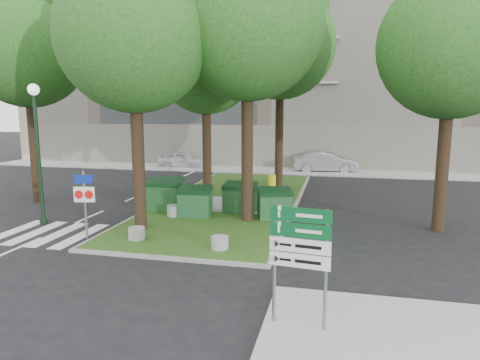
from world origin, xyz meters
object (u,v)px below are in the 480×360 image
(bollard_left, at_px, (137,233))
(tree_street_right, at_px, (456,31))
(tree_street_left, at_px, (28,35))
(dumpster_a, at_px, (165,195))
(tree_median_near_right, at_px, (250,7))
(litter_bin, at_px, (272,181))
(car_silver, at_px, (325,162))
(tree_median_far, at_px, (283,33))
(dumpster_d, at_px, (275,204))
(car_white, at_px, (183,160))
(bollard_right, at_px, (220,243))
(dumpster_c, at_px, (240,198))
(dumpster_b, at_px, (195,202))
(directional_sign, at_px, (300,248))
(traffic_sign_pole, at_px, (85,196))
(bollard_mid, at_px, (175,210))
(tree_median_mid, at_px, (208,54))
(tree_median_near_left, at_px, (136,20))
(street_lamp, at_px, (37,137))

(bollard_left, bearing_deg, tree_street_right, 20.45)
(tree_street_left, height_order, dumpster_a, tree_street_left)
(tree_median_near_right, xyz_separation_m, litter_bin, (-0.17, 6.89, -7.50))
(car_silver, bearing_deg, tree_median_far, 154.95)
(dumpster_d, bearing_deg, car_white, 104.56)
(tree_street_right, height_order, bollard_right, tree_street_right)
(dumpster_c, bearing_deg, car_white, 120.86)
(dumpster_b, bearing_deg, tree_median_far, 66.44)
(dumpster_b, xyz_separation_m, bollard_right, (2.06, -3.72, -0.39))
(dumpster_a, xyz_separation_m, litter_bin, (3.68, 6.11, -0.30))
(dumpster_c, height_order, directional_sign, directional_sign)
(traffic_sign_pole, height_order, directional_sign, directional_sign)
(tree_street_left, relative_size, car_silver, 2.52)
(car_white, bearing_deg, bollard_mid, -158.63)
(dumpster_b, relative_size, litter_bin, 1.92)
(dumpster_a, height_order, car_white, dumpster_a)
(tree_street_left, xyz_separation_m, bollard_right, (10.31, -5.13, -7.34))
(tree_median_mid, distance_m, bollard_left, 10.25)
(dumpster_c, bearing_deg, tree_street_left, 179.39)
(bollard_right, bearing_deg, tree_median_near_left, 153.78)
(tree_median_near_right, distance_m, bollard_left, 8.92)
(tree_median_near_right, xyz_separation_m, dumpster_d, (0.91, 0.45, -7.28))
(car_white, bearing_deg, dumpster_d, -144.74)
(tree_street_right, xyz_separation_m, bollard_right, (-7.19, -4.13, -6.67))
(tree_median_far, bearing_deg, dumpster_c, -97.64)
(tree_median_near_right, xyz_separation_m, bollard_right, (-0.19, -3.63, -7.67))
(tree_median_far, relative_size, street_lamp, 2.25)
(bollard_left, relative_size, car_white, 0.15)
(tree_median_near_left, distance_m, tree_street_right, 10.80)
(tree_median_mid, relative_size, tree_median_far, 0.84)
(dumpster_a, height_order, traffic_sign_pole, traffic_sign_pole)
(tree_median_near_right, height_order, street_lamp, tree_median_near_right)
(tree_street_right, height_order, dumpster_d, tree_street_right)
(street_lamp, bearing_deg, dumpster_a, 34.95)
(bollard_left, distance_m, street_lamp, 5.65)
(bollard_mid, xyz_separation_m, directional_sign, (5.68, -7.76, 1.38))
(bollard_right, relative_size, directional_sign, 0.23)
(bollard_right, bearing_deg, tree_median_far, 88.00)
(traffic_sign_pole, distance_m, directional_sign, 8.81)
(tree_median_near_right, height_order, bollard_mid, tree_median_near_right)
(dumpster_b, bearing_deg, bollard_right, -66.32)
(dumpster_c, height_order, bollard_left, dumpster_c)
(bollard_right, bearing_deg, dumpster_d, 74.92)
(tree_median_mid, bearing_deg, tree_median_near_right, -56.31)
(bollard_left, bearing_deg, bollard_right, -6.69)
(bollard_left, distance_m, bollard_mid, 3.21)
(tree_street_left, xyz_separation_m, car_silver, (12.95, 12.78, -6.93))
(tree_street_left, distance_m, dumpster_d, 13.40)
(tree_street_right, distance_m, directional_sign, 10.79)
(tree_street_right, xyz_separation_m, directional_sign, (-4.39, -8.34, -5.27))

